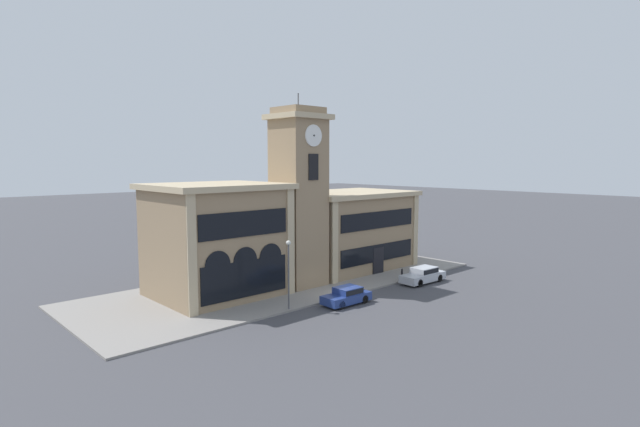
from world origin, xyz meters
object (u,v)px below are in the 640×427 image
object	(u,v)px
parked_car_near	(347,295)
bollard	(402,274)
fire_hydrant	(417,271)
parked_car_mid	(423,275)
street_lamp	(289,263)

from	to	relation	value
parked_car_near	bollard	bearing A→B (deg)	-167.85
fire_hydrant	parked_car_mid	bearing A→B (deg)	-129.26
parked_car_mid	street_lamp	distance (m)	14.85
parked_car_near	parked_car_mid	world-z (taller)	parked_car_mid
parked_car_near	fire_hydrant	distance (m)	11.66
bollard	fire_hydrant	bearing A→B (deg)	4.93
parked_car_mid	fire_hydrant	distance (m)	2.35
parked_car_mid	bollard	bearing A→B (deg)	-54.21
fire_hydrant	bollard	bearing A→B (deg)	-175.07
parked_car_near	fire_hydrant	world-z (taller)	parked_car_near
parked_car_mid	street_lamp	world-z (taller)	street_lamp
street_lamp	bollard	size ratio (longest dim) A/B	4.84
parked_car_mid	bollard	distance (m)	1.92
parked_car_near	fire_hydrant	size ratio (longest dim) A/B	4.67
street_lamp	fire_hydrant	bearing A→B (deg)	0.53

